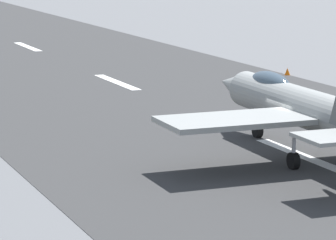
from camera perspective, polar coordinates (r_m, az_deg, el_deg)
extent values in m
plane|color=#5F6062|center=(46.25, 7.45, -1.94)|extent=(400.00, 400.00, 0.00)
cube|color=#353435|center=(46.25, 7.45, -1.93)|extent=(240.00, 26.00, 0.02)
cube|color=white|center=(45.66, 7.89, -2.09)|extent=(8.00, 0.70, 0.00)
cube|color=white|center=(68.61, -3.01, 2.23)|extent=(8.00, 0.70, 0.00)
cube|color=white|center=(92.15, -8.22, 4.27)|extent=(8.00, 0.70, 0.00)
cylinder|color=gray|center=(44.90, 8.11, 0.67)|extent=(12.89, 2.14, 1.83)
cone|color=gray|center=(51.84, 3.84, 2.08)|extent=(3.00, 1.63, 1.55)
ellipsoid|color=#3F5160|center=(47.94, 6.01, 2.18)|extent=(3.63, 1.19, 1.10)
cube|color=gray|center=(42.18, 3.89, -0.02)|extent=(3.55, 6.48, 0.24)
cube|color=gray|center=(38.09, 9.80, -0.99)|extent=(2.47, 2.86, 0.16)
cylinder|color=silver|center=(49.48, 5.27, -0.25)|extent=(0.18, 0.18, 1.40)
cylinder|color=black|center=(49.54, 5.26, -0.61)|extent=(0.77, 0.32, 0.76)
cylinder|color=silver|center=(42.90, 7.36, -1.97)|extent=(0.18, 0.18, 1.40)
cylinder|color=black|center=(42.97, 7.35, -2.39)|extent=(0.77, 0.32, 0.76)
cone|color=orange|center=(72.59, 7.00, 2.83)|extent=(0.44, 0.44, 0.55)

